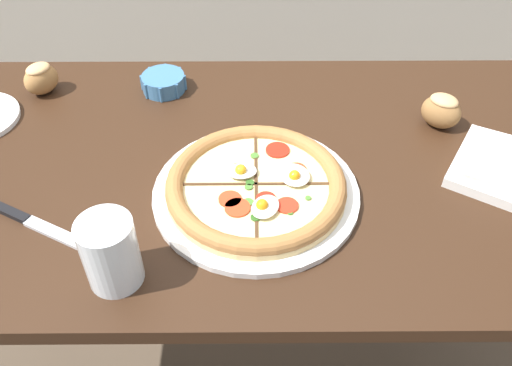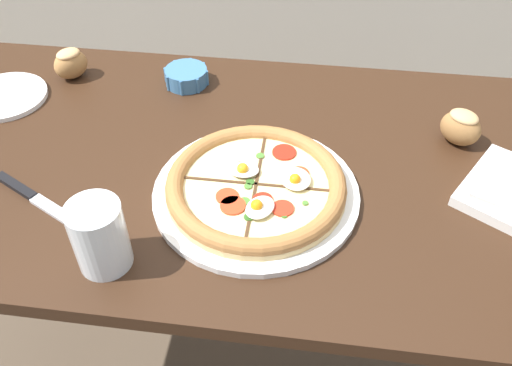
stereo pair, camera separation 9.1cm
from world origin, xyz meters
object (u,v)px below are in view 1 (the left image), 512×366
(bread_piece_far, at_px, (41,78))
(bread_piece_near, at_px, (441,110))
(dining_table, at_px, (213,206))
(water_glass, at_px, (111,255))
(ramekin_bowl, at_px, (163,82))
(knife_main, at_px, (35,223))
(pizza, at_px, (256,187))

(bread_piece_far, bearing_deg, bread_piece_near, -8.53)
(dining_table, distance_m, bread_piece_far, 0.46)
(bread_piece_far, relative_size, water_glass, 0.80)
(dining_table, distance_m, ramekin_bowl, 0.29)
(bread_piece_far, bearing_deg, knife_main, -76.90)
(pizza, relative_size, ramekin_bowl, 3.61)
(water_glass, bearing_deg, bread_piece_far, 116.39)
(bread_piece_far, bearing_deg, water_glass, -63.61)
(bread_piece_far, bearing_deg, ramekin_bowl, 1.66)
(dining_table, height_order, ramekin_bowl, ramekin_bowl)
(dining_table, height_order, bread_piece_far, bread_piece_far)
(dining_table, bearing_deg, water_glass, -115.52)
(bread_piece_far, xyz_separation_m, knife_main, (0.09, -0.38, -0.03))
(dining_table, xyz_separation_m, pizza, (0.09, -0.09, 0.14))
(ramekin_bowl, distance_m, bread_piece_near, 0.57)
(pizza, xyz_separation_m, knife_main, (-0.36, -0.07, -0.02))
(dining_table, relative_size, knife_main, 6.54)
(dining_table, relative_size, bread_piece_far, 14.96)
(pizza, relative_size, bread_piece_far, 3.82)
(bread_piece_near, distance_m, knife_main, 0.77)
(ramekin_bowl, xyz_separation_m, bread_piece_near, (0.56, -0.13, 0.02))
(pizza, relative_size, bread_piece_near, 3.68)
(bread_piece_near, bearing_deg, dining_table, -166.44)
(pizza, xyz_separation_m, ramekin_bowl, (-0.20, 0.32, -0.00))
(knife_main, bearing_deg, bread_piece_near, 47.48)
(ramekin_bowl, xyz_separation_m, knife_main, (-0.17, -0.39, -0.01))
(bread_piece_near, bearing_deg, bread_piece_far, 171.47)
(dining_table, height_order, pizza, pizza)
(ramekin_bowl, height_order, bread_piece_far, bread_piece_far)
(bread_piece_far, relative_size, knife_main, 0.44)
(knife_main, height_order, water_glass, water_glass)
(dining_table, height_order, bread_piece_near, bread_piece_near)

